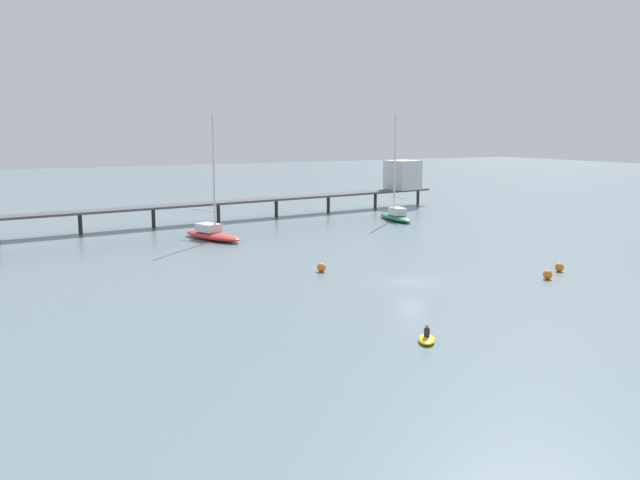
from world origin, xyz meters
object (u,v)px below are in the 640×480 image
at_px(pier, 329,186).
at_px(mooring_buoy_near, 559,267).
at_px(dinghy_yellow, 427,339).
at_px(mooring_buoy_outer, 548,275).
at_px(sailboat_green, 396,214).
at_px(mooring_buoy_far, 321,267).
at_px(sailboat_red, 212,233).

height_order(pier, mooring_buoy_near, pier).
bearing_deg(mooring_buoy_near, dinghy_yellow, -154.45).
bearing_deg(mooring_buoy_outer, sailboat_green, 73.68).
distance_m(sailboat_green, mooring_buoy_near, 38.48).
bearing_deg(mooring_buoy_near, mooring_buoy_far, 151.33).
bearing_deg(mooring_buoy_outer, mooring_buoy_far, 141.59).
bearing_deg(dinghy_yellow, mooring_buoy_near, 25.55).
bearing_deg(mooring_buoy_near, sailboat_green, 77.98).
bearing_deg(sailboat_red, sailboat_green, 7.82).
bearing_deg(mooring_buoy_outer, mooring_buoy_near, 28.39).
relative_size(sailboat_red, mooring_buoy_near, 18.15).
xyz_separation_m(dinghy_yellow, mooring_buoy_outer, (20.60, 9.63, 0.19)).
height_order(pier, sailboat_red, sailboat_red).
distance_m(sailboat_red, mooring_buoy_outer, 39.73).
relative_size(dinghy_yellow, mooring_buoy_far, 2.89).
bearing_deg(dinghy_yellow, mooring_buoy_far, 77.58).
bearing_deg(mooring_buoy_near, mooring_buoy_outer, -151.61).
distance_m(pier, sailboat_red, 31.15).
distance_m(sailboat_green, dinghy_yellow, 58.78).
distance_m(pier, mooring_buoy_outer, 53.42).
xyz_separation_m(sailboat_red, dinghy_yellow, (-2.80, -45.15, -0.58)).
relative_size(sailboat_green, mooring_buoy_outer, 18.06).
relative_size(sailboat_green, mooring_buoy_near, 18.47).
distance_m(sailboat_green, mooring_buoy_outer, 41.22).
bearing_deg(pier, mooring_buoy_near, -94.97).
xyz_separation_m(sailboat_green, mooring_buoy_outer, (-11.58, -39.56, -0.43)).
height_order(sailboat_red, mooring_buoy_near, sailboat_red).
height_order(pier, mooring_buoy_far, pier).
relative_size(sailboat_red, sailboat_green, 0.98).
height_order(sailboat_red, mooring_buoy_outer, sailboat_red).
distance_m(pier, sailboat_green, 14.00).
relative_size(pier, dinghy_yellow, 33.02).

